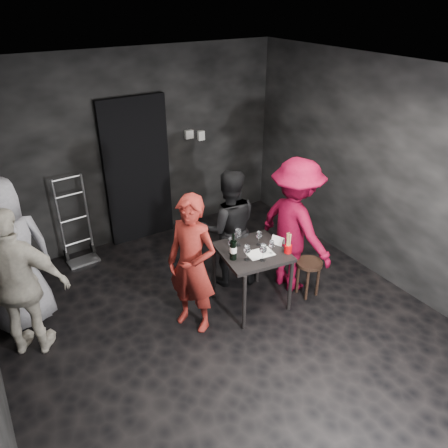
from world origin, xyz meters
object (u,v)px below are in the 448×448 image
bystander_grey (8,244)px  breadstick_cup (288,243)px  tasting_table (252,258)px  stool (309,269)px  bystander_cream (18,279)px  hand_truck (80,245)px  woman_black (229,228)px  server_red (192,262)px  man_maroon (296,218)px  wine_bottle (233,249)px

bystander_grey → breadstick_cup: size_ratio=7.72×
tasting_table → stool: bearing=-16.7°
bystander_grey → tasting_table: bearing=141.7°
bystander_grey → breadstick_cup: 2.96m
tasting_table → bystander_cream: size_ratio=0.42×
hand_truck → woman_black: (1.49, -1.48, 0.54)m
server_red → stool: bearing=50.4°
man_maroon → bystander_grey: bystander_grey is taller
breadstick_cup → wine_bottle: bearing=160.5°
hand_truck → wine_bottle: 2.47m
man_maroon → server_red: bearing=85.9°
woman_black → breadstick_cup: (0.28, -0.80, 0.10)m
bystander_grey → wine_bottle: 2.35m
man_maroon → wine_bottle: (-0.93, -0.08, -0.08)m
hand_truck → bystander_grey: 1.52m
hand_truck → wine_bottle: bearing=-64.2°
server_red → bystander_grey: size_ratio=0.82×
stool → bystander_cream: bystander_cream is taller
stool → server_red: server_red is taller
breadstick_cup → hand_truck: bearing=127.8°
stool → woman_black: woman_black is taller
wine_bottle → woman_black: bearing=62.0°
bystander_cream → breadstick_cup: 2.78m
wine_bottle → breadstick_cup: 0.63m
wine_bottle → breadstick_cup: wine_bottle is taller
bystander_grey → man_maroon: bearing=147.5°
man_maroon → bystander_cream: bearing=75.5°
stool → breadstick_cup: size_ratio=1.79×
tasting_table → woman_black: size_ratio=0.49×
bystander_cream → wine_bottle: (2.07, -0.61, -0.02)m
woman_black → bystander_grey: 2.44m
server_red → tasting_table: bearing=57.0°
hand_truck → man_maroon: bearing=-47.2°
hand_truck → wine_bottle: (1.18, -2.07, 0.65)m
tasting_table → breadstick_cup: (0.31, -0.24, 0.22)m
woman_black → bystander_cream: size_ratio=0.86×
woman_black → breadstick_cup: size_ratio=5.83×
man_maroon → wine_bottle: man_maroon is taller
tasting_table → stool: size_ratio=1.60×
man_maroon → breadstick_cup: (-0.34, -0.29, -0.08)m
server_red → woman_black: bearing=93.9°
breadstick_cup → server_red: bearing=164.9°
stool → wine_bottle: (-0.98, 0.18, 0.51)m
woman_black → man_maroon: 0.82m
tasting_table → man_maroon: 0.72m
stool → server_red: 1.54m
server_red → wine_bottle: (0.46, -0.08, 0.04)m
hand_truck → server_red: size_ratio=0.74×
bystander_grey → breadstick_cup: bystander_grey is taller
hand_truck → tasting_table: hand_truck is taller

